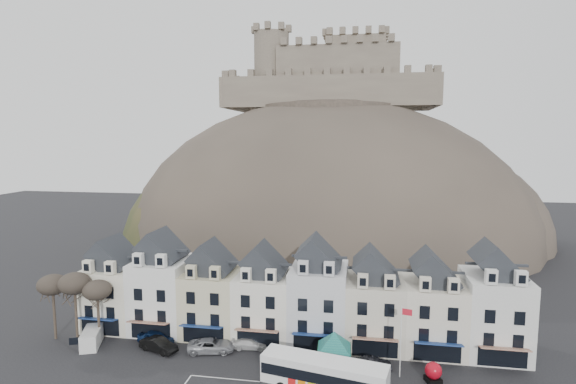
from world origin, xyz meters
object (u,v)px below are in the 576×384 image
object	(u,v)px
car_maroon	(325,359)
car_white	(250,343)
car_black	(159,345)
car_silver	(211,346)
bus	(324,374)
car_navy	(156,338)
white_van	(92,338)
red_buoy	(433,372)
bus_shelter	(334,341)
car_charcoal	(373,364)
flagpole	(402,337)

from	to	relation	value
car_maroon	car_white	bearing A→B (deg)	50.64
car_black	car_silver	bearing A→B (deg)	-62.89
bus	car_navy	size ratio (longest dim) A/B	2.80
white_van	car_maroon	world-z (taller)	white_van
red_buoy	car_navy	size ratio (longest dim) A/B	0.47
red_buoy	car_silver	bearing A→B (deg)	174.11
white_van	bus_shelter	bearing A→B (deg)	-23.55
white_van	car_charcoal	world-z (taller)	white_van
bus_shelter	car_white	size ratio (longest dim) A/B	1.68
bus	car_maroon	bearing A→B (deg)	105.01
car_black	car_charcoal	size ratio (longest dim) A/B	1.22
car_charcoal	red_buoy	bearing A→B (deg)	-111.89
car_black	car_white	xyz separation A→B (m)	(10.40, 2.50, -0.17)
car_white	car_silver	bearing A→B (deg)	103.39
bus	car_navy	bearing A→B (deg)	172.96
red_buoy	car_navy	xyz separation A→B (m)	(-32.00, 3.35, -0.31)
white_van	car_navy	bearing A→B (deg)	-7.77
bus_shelter	red_buoy	world-z (taller)	bus_shelter
car_charcoal	car_maroon	bearing A→B (deg)	83.22
bus_shelter	car_maroon	world-z (taller)	bus_shelter
red_buoy	car_charcoal	xyz separation A→B (m)	(-6.00, 1.62, -0.45)
car_silver	bus_shelter	bearing A→B (deg)	-111.35
bus	white_van	bearing A→B (deg)	-179.06
car_black	car_silver	world-z (taller)	car_black
flagpole	white_van	world-z (taller)	flagpole
car_white	flagpole	bearing A→B (deg)	-108.71
car_silver	car_maroon	bearing A→B (deg)	-106.47
car_charcoal	car_black	bearing A→B (deg)	83.22
flagpole	car_charcoal	distance (m)	4.82
car_white	car_maroon	world-z (taller)	car_maroon
car_white	car_black	bearing A→B (deg)	96.64
car_navy	car_black	xyz separation A→B (m)	(1.20, -1.73, 0.01)
car_navy	car_silver	distance (m)	7.38
car_black	car_maroon	size ratio (longest dim) A/B	1.08
flagpole	car_maroon	world-z (taller)	flagpole
flagpole	car_black	distance (m)	27.85
bus_shelter	car_maroon	size ratio (longest dim) A/B	1.61
flagpole	car_silver	bearing A→B (deg)	174.61
red_buoy	bus	bearing A→B (deg)	-160.59
bus	car_black	size ratio (longest dim) A/B	2.67
bus	car_silver	world-z (taller)	bus
red_buoy	car_silver	distance (m)	24.80
flagpole	car_navy	xyz separation A→B (m)	(-28.79, 2.83, -3.64)
car_black	car_maroon	bearing A→B (deg)	-71.46
bus_shelter	car_charcoal	size ratio (longest dim) A/B	1.83
bus_shelter	car_white	xyz separation A→B (m)	(-10.23, 3.82, -2.90)
car_white	bus	bearing A→B (deg)	-136.81
bus	car_black	world-z (taller)	bus
car_black	car_white	world-z (taller)	car_black
car_maroon	car_charcoal	size ratio (longest dim) A/B	1.14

